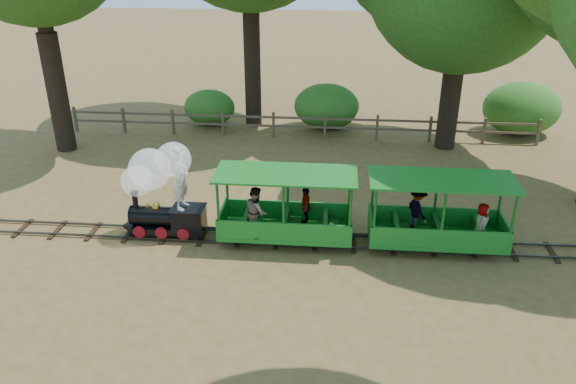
# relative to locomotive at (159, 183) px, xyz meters

# --- Properties ---
(ground) EXTENTS (90.00, 90.00, 0.00)m
(ground) POSITION_rel_locomotive_xyz_m (3.05, -0.07, -1.51)
(ground) COLOR olive
(ground) RESTS_ON ground
(track) EXTENTS (22.00, 1.00, 0.10)m
(track) POSITION_rel_locomotive_xyz_m (3.05, -0.07, -1.45)
(track) COLOR #3F3D3A
(track) RESTS_ON ground
(locomotive) EXTENTS (2.30, 1.08, 2.64)m
(locomotive) POSITION_rel_locomotive_xyz_m (0.00, 0.00, 0.00)
(locomotive) COLOR black
(locomotive) RESTS_ON ground
(carriage_front) EXTENTS (3.55, 1.46, 1.85)m
(carriage_front) POSITION_rel_locomotive_xyz_m (3.17, -0.11, -0.72)
(carriage_front) COLOR #1B7F23
(carriage_front) RESTS_ON track
(carriage_rear) EXTENTS (3.55, 1.45, 1.85)m
(carriage_rear) POSITION_rel_locomotive_xyz_m (7.10, -0.03, -0.73)
(carriage_rear) COLOR #1B7F23
(carriage_rear) RESTS_ON track
(fence) EXTENTS (18.10, 0.10, 1.00)m
(fence) POSITION_rel_locomotive_xyz_m (3.05, 7.93, -0.93)
(fence) COLOR brown
(fence) RESTS_ON ground
(shrub_west) EXTENTS (2.11, 1.62, 1.46)m
(shrub_west) POSITION_rel_locomotive_xyz_m (-0.76, 9.23, -0.78)
(shrub_west) COLOR #2D6B1E
(shrub_west) RESTS_ON ground
(shrub_mid_w) EXTENTS (2.63, 2.02, 1.82)m
(shrub_mid_w) POSITION_rel_locomotive_xyz_m (4.06, 9.23, -0.60)
(shrub_mid_w) COLOR #2D6B1E
(shrub_mid_w) RESTS_ON ground
(shrub_mid_e) EXTENTS (2.06, 1.58, 1.43)m
(shrub_mid_e) POSITION_rel_locomotive_xyz_m (4.24, 9.23, -0.80)
(shrub_mid_e) COLOR #2D6B1E
(shrub_mid_e) RESTS_ON ground
(shrub_east) EXTENTS (2.98, 2.29, 2.06)m
(shrub_east) POSITION_rel_locomotive_xyz_m (11.70, 9.23, -0.48)
(shrub_east) COLOR #2D6B1E
(shrub_east) RESTS_ON ground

